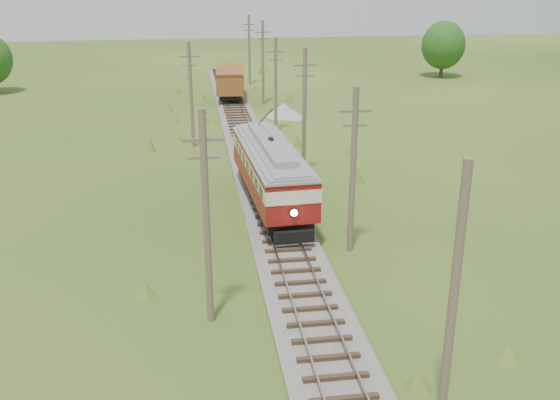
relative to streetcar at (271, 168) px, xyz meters
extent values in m
cube|color=#605B54|center=(0.00, 9.54, -2.57)|extent=(3.60, 96.00, 0.25)
cube|color=#726659|center=(-0.72, 9.54, -2.21)|extent=(0.08, 96.00, 0.17)
cube|color=#726659|center=(0.72, 9.54, -2.21)|extent=(0.08, 96.00, 0.17)
cube|color=#2D2116|center=(0.00, 9.54, -2.37)|extent=(2.40, 96.00, 0.16)
cube|color=black|center=(0.00, 0.00, -1.67)|extent=(3.10, 11.60, 0.47)
cube|color=maroon|center=(0.00, 0.00, -0.63)|extent=(3.59, 12.62, 1.14)
cube|color=beige|center=(0.00, 0.00, 0.31)|extent=(3.62, 12.69, 0.73)
cube|color=black|center=(0.00, 0.00, 0.31)|extent=(3.62, 12.13, 0.57)
cube|color=maroon|center=(0.00, 0.00, 0.83)|extent=(3.59, 12.62, 0.31)
cube|color=gray|center=(0.00, 0.00, 1.17)|extent=(3.66, 12.75, 0.40)
cube|color=gray|center=(0.00, 0.00, 1.52)|extent=(1.82, 9.42, 0.42)
sphere|color=#FFF2BF|center=(0.35, -6.31, -0.47)|extent=(0.37, 0.37, 0.37)
cylinder|color=black|center=(-0.10, 1.87, 2.70)|extent=(0.33, 4.84, 2.01)
cylinder|color=black|center=(-0.52, -4.76, -1.72)|extent=(0.17, 0.84, 0.83)
cylinder|color=black|center=(1.04, -4.67, -1.72)|extent=(0.17, 0.84, 0.83)
cylinder|color=black|center=(-1.04, 4.68, -1.72)|extent=(0.17, 0.84, 0.83)
cylinder|color=black|center=(0.52, 4.76, -1.72)|extent=(0.17, 0.84, 0.83)
cube|color=black|center=(0.00, 35.29, -1.75)|extent=(2.92, 8.15, 0.56)
cube|color=brown|center=(0.00, 35.29, -0.36)|extent=(3.57, 9.08, 2.22)
cube|color=brown|center=(0.00, 35.29, 0.81)|extent=(3.64, 9.26, 0.13)
cylinder|color=black|center=(-1.04, 32.70, -1.69)|extent=(0.20, 0.90, 0.89)
cylinder|color=black|center=(0.62, 32.57, -1.69)|extent=(0.20, 0.90, 0.89)
cylinder|color=black|center=(-0.62, 38.01, -1.69)|extent=(0.20, 0.90, 0.89)
cylinder|color=black|center=(1.04, 37.89, -1.69)|extent=(0.20, 0.90, 0.89)
cone|color=gray|center=(4.69, 25.90, -2.02)|extent=(3.63, 3.63, 1.36)
cone|color=gray|center=(5.59, 24.76, -2.30)|extent=(2.04, 2.04, 0.79)
cylinder|color=brown|center=(3.10, -19.46, 1.70)|extent=(0.30, 0.30, 8.80)
cylinder|color=brown|center=(3.30, -6.46, 1.60)|extent=(0.30, 0.30, 8.60)
cube|color=brown|center=(3.30, -6.46, 4.70)|extent=(1.60, 0.12, 0.12)
cube|color=brown|center=(3.30, -6.46, 4.00)|extent=(1.20, 0.10, 0.10)
cylinder|color=brown|center=(3.20, 6.54, 1.80)|extent=(0.30, 0.30, 9.00)
cube|color=brown|center=(3.20, 6.54, 5.10)|extent=(1.60, 0.12, 0.12)
cube|color=brown|center=(3.20, 6.54, 4.40)|extent=(1.20, 0.10, 0.10)
cylinder|color=brown|center=(3.00, 19.54, 1.50)|extent=(0.30, 0.30, 8.40)
cube|color=brown|center=(3.00, 19.54, 4.50)|extent=(1.60, 0.12, 0.12)
cube|color=brown|center=(3.00, 19.54, 3.80)|extent=(1.20, 0.10, 0.10)
cylinder|color=brown|center=(3.40, 32.54, 1.75)|extent=(0.30, 0.30, 8.90)
cube|color=brown|center=(3.40, 32.54, 5.00)|extent=(1.60, 0.12, 0.12)
cube|color=brown|center=(3.40, 32.54, 4.30)|extent=(1.20, 0.10, 0.10)
cylinder|color=brown|center=(3.20, 45.54, 1.65)|extent=(0.30, 0.30, 8.70)
cube|color=brown|center=(3.20, 45.54, 4.80)|extent=(1.60, 0.12, 0.12)
cube|color=brown|center=(3.20, 45.54, 4.10)|extent=(1.20, 0.10, 0.10)
cylinder|color=brown|center=(-4.20, -12.46, 1.80)|extent=(0.30, 0.30, 9.00)
cube|color=brown|center=(-4.20, -12.46, 5.10)|extent=(1.60, 0.12, 0.12)
cube|color=brown|center=(-4.20, -12.46, 4.40)|extent=(1.20, 0.10, 0.10)
cylinder|color=brown|center=(-4.50, 15.54, 1.60)|extent=(0.30, 0.30, 8.60)
cube|color=brown|center=(-4.50, 15.54, 4.70)|extent=(1.60, 0.12, 0.12)
cube|color=brown|center=(-4.50, 15.54, 4.00)|extent=(1.20, 0.10, 0.10)
cylinder|color=#38281C|center=(30.00, 47.54, -1.44)|extent=(0.50, 0.50, 2.52)
ellipsoid|color=#1A4A16|center=(30.00, 47.54, 1.64)|extent=(5.88, 5.88, 6.47)
camera|label=1|loc=(-4.61, -35.42, 11.06)|focal=40.00mm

